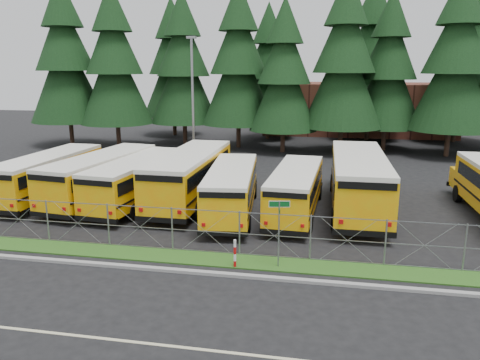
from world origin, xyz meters
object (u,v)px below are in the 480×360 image
(bus_5, at_px, (296,191))
(street_sign, at_px, (279,220))
(striped_bollard, at_px, (235,254))
(bus_4, at_px, (232,190))
(light_standard, at_px, (193,99))
(bus_0, at_px, (52,176))
(bus_1, at_px, (105,177))
(bus_2, at_px, (141,181))
(bus_6, at_px, (358,182))
(bus_3, at_px, (192,177))

(bus_5, height_order, street_sign, street_sign)
(striped_bollard, bearing_deg, bus_4, 102.36)
(street_sign, relative_size, light_standard, 0.28)
(bus_0, distance_m, light_standard, 12.08)
(bus_1, xyz_separation_m, bus_2, (2.42, -0.29, -0.05))
(bus_1, relative_size, light_standard, 1.07)
(bus_0, relative_size, striped_bollard, 8.72)
(bus_2, distance_m, bus_6, 12.53)
(bus_0, relative_size, light_standard, 1.03)
(light_standard, bearing_deg, bus_2, -92.83)
(bus_3, distance_m, bus_5, 6.42)
(street_sign, height_order, light_standard, light_standard)
(bus_0, distance_m, bus_4, 11.64)
(bus_5, bearing_deg, bus_3, 171.80)
(bus_4, bearing_deg, bus_6, 9.86)
(bus_1, xyz_separation_m, bus_3, (5.27, 0.66, 0.11))
(bus_5, height_order, light_standard, light_standard)
(light_standard, bearing_deg, bus_5, -48.88)
(bus_2, bearing_deg, light_standard, 93.26)
(bus_2, height_order, bus_4, bus_2)
(bus_4, relative_size, striped_bollard, 8.42)
(bus_2, xyz_separation_m, street_sign, (8.94, -7.65, 0.67))
(striped_bollard, height_order, light_standard, light_standard)
(bus_3, xyz_separation_m, bus_4, (2.82, -1.86, -0.20))
(bus_1, bearing_deg, bus_0, -171.41)
(street_sign, xyz_separation_m, light_standard, (-8.47, 17.27, 3.47))
(bus_6, bearing_deg, bus_5, -158.47)
(street_sign, bearing_deg, bus_5, 88.41)
(street_sign, bearing_deg, bus_6, 67.77)
(bus_2, relative_size, bus_3, 0.89)
(bus_3, height_order, bus_5, bus_3)
(bus_2, distance_m, striped_bollard, 10.81)
(bus_6, height_order, striped_bollard, bus_6)
(bus_2, height_order, bus_5, bus_2)
(bus_0, bearing_deg, bus_5, 0.26)
(bus_1, xyz_separation_m, bus_4, (8.09, -1.20, -0.09))
(bus_3, bearing_deg, bus_6, 1.28)
(bus_2, height_order, street_sign, street_sign)
(bus_1, bearing_deg, bus_5, 4.62)
(street_sign, bearing_deg, bus_4, 115.89)
(striped_bollard, bearing_deg, bus_6, 59.76)
(bus_0, distance_m, bus_1, 3.49)
(bus_5, xyz_separation_m, striped_bollard, (-1.92, -7.69, -0.69))
(bus_4, bearing_deg, bus_0, 168.38)
(bus_4, distance_m, street_sign, 7.52)
(bus_6, relative_size, light_standard, 1.21)
(bus_3, height_order, bus_6, bus_6)
(bus_2, relative_size, striped_bollard, 8.67)
(bus_4, xyz_separation_m, light_standard, (-5.20, 10.54, 4.18))
(bus_1, height_order, striped_bollard, bus_1)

